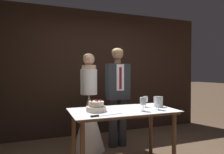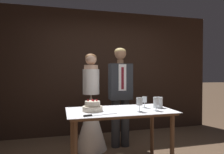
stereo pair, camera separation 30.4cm
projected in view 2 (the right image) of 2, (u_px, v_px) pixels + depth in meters
The scene contains 10 objects.
wall_back at pixel (103, 72), 4.37m from camera, with size 5.02×0.12×2.64m, color black.
cake_table at pixel (120, 117), 2.66m from camera, with size 1.40×0.76×0.82m.
tiered_cake at pixel (93, 107), 2.57m from camera, with size 0.26×0.26×0.15m.
cake_knife at pixel (94, 115), 2.29m from camera, with size 0.42×0.11×0.02m.
wine_glass_near at pixel (139, 102), 2.53m from camera, with size 0.08×0.08×0.18m.
wine_glass_middle at pixel (145, 100), 2.82m from camera, with size 0.07×0.07×0.16m.
wine_glass_far at pixel (156, 102), 2.59m from camera, with size 0.07×0.07×0.18m.
hurricane_candle at pixel (158, 103), 2.82m from camera, with size 0.13×0.13×0.15m.
bride at pixel (91, 115), 3.40m from camera, with size 0.54×0.54×1.64m.
groom at pixel (120, 92), 3.52m from camera, with size 0.39×0.25×1.75m.
Camera 2 is at (-0.91, -2.29, 1.31)m, focal length 32.00 mm.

